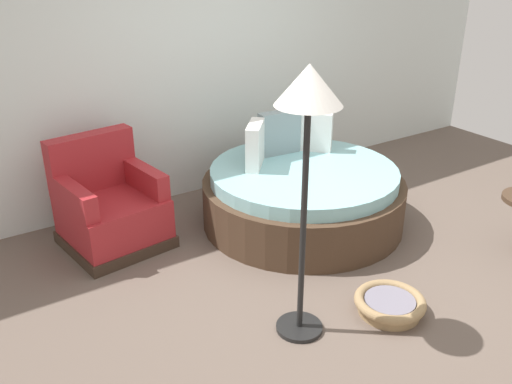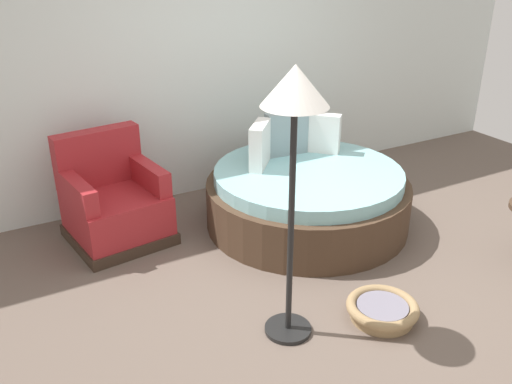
{
  "view_description": "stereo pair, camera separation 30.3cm",
  "coord_description": "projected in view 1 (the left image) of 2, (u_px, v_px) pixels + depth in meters",
  "views": [
    {
      "loc": [
        -2.54,
        -2.84,
        2.44
      ],
      "look_at": [
        -0.28,
        0.62,
        0.55
      ],
      "focal_mm": 38.76,
      "sensor_mm": 36.0,
      "label": 1
    },
    {
      "loc": [
        -2.28,
        -3.0,
        2.44
      ],
      "look_at": [
        -0.28,
        0.62,
        0.55
      ],
      "focal_mm": 38.76,
      "sensor_mm": 36.0,
      "label": 2
    }
  ],
  "objects": [
    {
      "name": "red_armchair",
      "position": [
        110.0,
        208.0,
        4.76
      ],
      "size": [
        0.89,
        0.89,
        0.94
      ],
      "color": "#38281E",
      "rests_on": "ground_plane"
    },
    {
      "name": "back_wall",
      "position": [
        198.0,
        41.0,
        5.39
      ],
      "size": [
        8.0,
        0.12,
        3.09
      ],
      "primitive_type": "cube",
      "color": "silver",
      "rests_on": "ground_plane"
    },
    {
      "name": "floor_lamp",
      "position": [
        308.0,
        114.0,
        3.17
      ],
      "size": [
        0.4,
        0.4,
        1.82
      ],
      "color": "black",
      "rests_on": "ground_plane"
    },
    {
      "name": "round_daybed",
      "position": [
        302.0,
        194.0,
        5.15
      ],
      "size": [
        1.87,
        1.87,
        0.96
      ],
      "color": "#473323",
      "rests_on": "ground_plane"
    },
    {
      "name": "pet_basket",
      "position": [
        390.0,
        304.0,
        3.94
      ],
      "size": [
        0.51,
        0.51,
        0.13
      ],
      "color": "#9E7F56",
      "rests_on": "ground_plane"
    },
    {
      "name": "ground_plane",
      "position": [
        327.0,
        274.0,
        4.45
      ],
      "size": [
        8.0,
        8.0,
        0.02
      ],
      "primitive_type": "cube",
      "color": "#66564C"
    }
  ]
}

